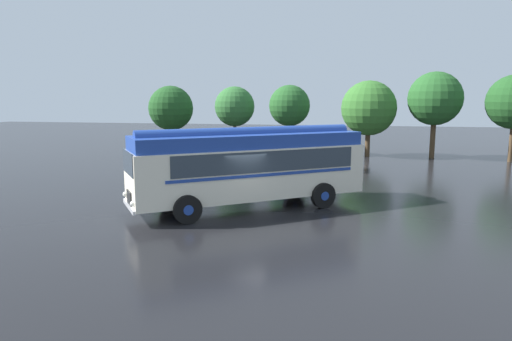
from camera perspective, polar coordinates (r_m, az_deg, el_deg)
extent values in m
plane|color=black|center=(19.10, -2.28, -5.18)|extent=(120.00, 120.00, 0.00)
cube|color=silver|center=(19.40, -0.85, -0.11)|extent=(9.60, 7.83, 2.10)
cube|color=#1E3D93|center=(19.23, -0.86, 3.80)|extent=(9.32, 7.55, 0.56)
cylinder|color=#1E3D93|center=(19.21, -0.87, 4.57)|extent=(8.09, 5.99, 0.60)
cube|color=#2D3842|center=(18.31, 1.58, 1.13)|extent=(6.54, 4.67, 0.84)
cube|color=#2D3842|center=(20.59, -1.49, 2.03)|extent=(6.54, 4.67, 0.84)
cube|color=#1E3D93|center=(18.35, 1.29, -0.56)|extent=(6.70, 4.78, 0.12)
cube|color=#1E3D93|center=(20.62, -1.74, 0.52)|extent=(6.70, 4.78, 0.12)
cube|color=#2D3842|center=(17.93, -15.73, 0.94)|extent=(1.30, 1.81, 0.88)
cube|color=black|center=(18.17, -15.56, -3.34)|extent=(0.57, 0.77, 0.56)
cube|color=silver|center=(18.24, -15.57, -4.36)|extent=(1.46, 1.99, 0.16)
sphere|color=white|center=(17.31, -15.12, -4.04)|extent=(0.22, 0.22, 0.22)
sphere|color=white|center=(19.05, -16.00, -2.88)|extent=(0.22, 0.22, 0.22)
cylinder|color=black|center=(17.40, -8.56, -4.84)|extent=(1.06, 0.87, 1.10)
cylinder|color=#1E3D93|center=(17.40, -8.56, -4.84)|extent=(0.50, 0.48, 0.39)
cylinder|color=black|center=(19.85, -10.61, -3.14)|extent=(1.06, 0.87, 1.10)
cylinder|color=#1E3D93|center=(19.85, -10.61, -3.14)|extent=(0.50, 0.48, 0.39)
cylinder|color=black|center=(19.82, 8.39, -3.10)|extent=(1.06, 0.87, 1.10)
cylinder|color=#1E3D93|center=(19.82, 8.39, -3.10)|extent=(0.50, 0.48, 0.39)
cylinder|color=black|center=(22.00, 4.74, -1.81)|extent=(1.06, 0.87, 1.10)
cylinder|color=#1E3D93|center=(22.00, 4.74, -1.81)|extent=(0.50, 0.48, 0.39)
cube|color=black|center=(30.46, -2.16, 1.51)|extent=(2.16, 4.36, 0.70)
cube|color=black|center=(30.53, -2.14, 2.80)|extent=(1.73, 2.34, 0.64)
cube|color=#2D3842|center=(30.45, -0.72, 2.78)|extent=(0.24, 1.92, 0.50)
cube|color=#2D3842|center=(30.63, -3.55, 2.81)|extent=(0.24, 1.92, 0.50)
cylinder|color=black|center=(29.14, -0.74, 0.47)|extent=(0.27, 0.66, 0.64)
cylinder|color=black|center=(29.35, -4.17, 0.51)|extent=(0.27, 0.66, 0.64)
cylinder|color=black|center=(31.70, -0.30, 1.18)|extent=(0.27, 0.66, 0.64)
cylinder|color=black|center=(31.90, -3.45, 1.22)|extent=(0.27, 0.66, 0.64)
cube|color=navy|center=(30.66, 3.72, 1.55)|extent=(2.21, 4.38, 0.70)
cube|color=navy|center=(30.73, 3.74, 2.82)|extent=(1.76, 2.35, 0.64)
cube|color=#2D3842|center=(30.73, 5.15, 2.81)|extent=(0.27, 1.92, 0.50)
cube|color=#2D3842|center=(30.74, 2.32, 2.84)|extent=(0.27, 1.92, 0.50)
cylinder|color=black|center=(29.43, 5.42, 0.52)|extent=(0.28, 0.66, 0.64)
cylinder|color=black|center=(29.44, 1.99, 0.56)|extent=(0.28, 0.66, 0.64)
cylinder|color=black|center=(32.01, 5.30, 1.22)|extent=(0.28, 0.66, 0.64)
cylinder|color=black|center=(32.01, 2.15, 1.25)|extent=(0.28, 0.66, 0.64)
cube|color=#4C5156|center=(29.79, 8.75, 1.24)|extent=(1.85, 4.26, 0.70)
cube|color=#4C5156|center=(29.85, 8.80, 2.55)|extent=(1.57, 2.24, 0.64)
cube|color=#2D3842|center=(29.80, 10.26, 2.50)|extent=(0.09, 1.93, 0.50)
cube|color=#2D3842|center=(29.92, 7.36, 2.60)|extent=(0.09, 1.93, 0.50)
cylinder|color=black|center=(28.50, 10.29, 0.13)|extent=(0.22, 0.65, 0.64)
cylinder|color=black|center=(28.64, 6.77, 0.25)|extent=(0.22, 0.65, 0.64)
cylinder|color=black|center=(31.07, 10.54, 0.86)|extent=(0.22, 0.65, 0.64)
cylinder|color=black|center=(31.20, 7.31, 0.98)|extent=(0.22, 0.65, 0.64)
cylinder|color=#4C3823|center=(39.12, -10.49, 3.86)|extent=(0.37, 0.37, 2.42)
sphere|color=#1E4C1E|center=(38.98, -10.60, 7.67)|extent=(3.71, 3.71, 3.71)
sphere|color=#1E4C1E|center=(39.47, -11.17, 7.77)|extent=(2.05, 2.05, 2.05)
cylinder|color=#4C3823|center=(38.65, -2.66, 4.15)|extent=(0.28, 0.28, 2.70)
sphere|color=#2D662D|center=(38.51, -2.68, 8.00)|extent=(3.33, 3.33, 3.33)
sphere|color=#2D662D|center=(38.24, -2.39, 8.56)|extent=(2.26, 2.26, 2.26)
cylinder|color=#4C3823|center=(37.75, 4.16, 4.08)|extent=(0.24, 0.24, 2.78)
sphere|color=#235623|center=(37.60, 4.21, 8.10)|extent=(3.34, 3.34, 3.34)
sphere|color=#235623|center=(37.56, 4.42, 8.60)|extent=(1.88, 1.88, 1.88)
cylinder|color=#4C3823|center=(37.66, 13.76, 3.41)|extent=(0.39, 0.39, 2.23)
sphere|color=#336B28|center=(37.50, 13.92, 7.58)|extent=(4.34, 4.34, 4.34)
sphere|color=#336B28|center=(37.15, 13.49, 7.69)|extent=(2.76, 2.76, 2.76)
cylinder|color=#4C3823|center=(38.00, 21.21, 3.74)|extent=(0.39, 0.39, 3.07)
sphere|color=#235623|center=(37.87, 21.48, 8.37)|extent=(4.10, 4.10, 4.10)
sphere|color=#235623|center=(37.50, 21.49, 8.90)|extent=(2.29, 2.29, 2.29)
cylinder|color=#4C3823|center=(38.36, 29.28, 3.10)|extent=(0.30, 0.30, 2.90)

